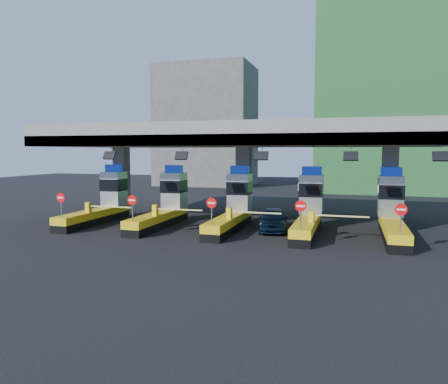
# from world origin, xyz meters

# --- Properties ---
(ground) EXTENTS (120.00, 120.00, 0.00)m
(ground) POSITION_xyz_m (0.00, 0.00, 0.00)
(ground) COLOR black
(ground) RESTS_ON ground
(toll_canopy) EXTENTS (28.00, 12.09, 7.00)m
(toll_canopy) POSITION_xyz_m (0.00, 2.87, 6.13)
(toll_canopy) COLOR slate
(toll_canopy) RESTS_ON ground
(toll_lane_far_left) EXTENTS (4.43, 8.00, 4.16)m
(toll_lane_far_left) POSITION_xyz_m (-10.00, 0.28, 1.40)
(toll_lane_far_left) COLOR black
(toll_lane_far_left) RESTS_ON ground
(toll_lane_left) EXTENTS (4.43, 8.00, 4.16)m
(toll_lane_left) POSITION_xyz_m (-5.00, 0.28, 1.40)
(toll_lane_left) COLOR black
(toll_lane_left) RESTS_ON ground
(toll_lane_center) EXTENTS (4.43, 8.00, 4.16)m
(toll_lane_center) POSITION_xyz_m (0.00, 0.28, 1.40)
(toll_lane_center) COLOR black
(toll_lane_center) RESTS_ON ground
(toll_lane_right) EXTENTS (4.43, 8.00, 4.16)m
(toll_lane_right) POSITION_xyz_m (5.00, 0.28, 1.40)
(toll_lane_right) COLOR black
(toll_lane_right) RESTS_ON ground
(toll_lane_far_right) EXTENTS (4.43, 8.00, 4.16)m
(toll_lane_far_right) POSITION_xyz_m (10.00, 0.28, 1.40)
(toll_lane_far_right) COLOR black
(toll_lane_far_right) RESTS_ON ground
(bg_building_scaffold) EXTENTS (18.00, 12.00, 28.00)m
(bg_building_scaffold) POSITION_xyz_m (12.00, 32.00, 14.00)
(bg_building_scaffold) COLOR #1E5926
(bg_building_scaffold) RESTS_ON ground
(bg_building_concrete) EXTENTS (14.00, 10.00, 18.00)m
(bg_building_concrete) POSITION_xyz_m (-14.00, 36.00, 9.00)
(bg_building_concrete) COLOR #4C4C49
(bg_building_concrete) RESTS_ON ground
(van) EXTENTS (2.45, 4.60, 1.49)m
(van) POSITION_xyz_m (2.72, -0.08, 0.75)
(van) COLOR black
(van) RESTS_ON ground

